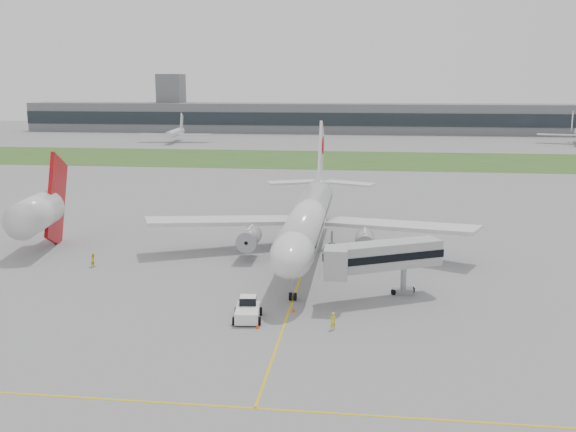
# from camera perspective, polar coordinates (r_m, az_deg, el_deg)

# --- Properties ---
(ground) EXTENTS (600.00, 600.00, 0.00)m
(ground) POSITION_cam_1_polar(r_m,az_deg,el_deg) (88.16, 1.56, -4.27)
(ground) COLOR slate
(ground) RESTS_ON ground
(apron_markings) EXTENTS (70.00, 70.00, 0.04)m
(apron_markings) POSITION_cam_1_polar(r_m,az_deg,el_deg) (83.39, 1.23, -5.22)
(apron_markings) COLOR gold
(apron_markings) RESTS_ON ground
(grass_strip) EXTENTS (600.00, 50.00, 0.02)m
(grass_strip) POSITION_cam_1_polar(r_m,az_deg,el_deg) (205.92, 4.79, 5.01)
(grass_strip) COLOR #2B5821
(grass_strip) RESTS_ON ground
(terminal_building) EXTENTS (320.00, 22.30, 14.00)m
(terminal_building) POSITION_cam_1_polar(r_m,az_deg,el_deg) (314.76, 5.64, 8.65)
(terminal_building) COLOR slate
(terminal_building) RESTS_ON ground
(control_tower) EXTENTS (12.00, 12.00, 56.00)m
(control_tower) POSITION_cam_1_polar(r_m,az_deg,el_deg) (332.04, -10.23, 7.47)
(control_tower) COLOR slate
(control_tower) RESTS_ON ground
(airliner) EXTENTS (48.13, 53.95, 17.88)m
(airliner) POSITION_cam_1_polar(r_m,az_deg,el_deg) (91.49, 1.87, -0.02)
(airliner) COLOR silver
(airliner) RESTS_ON ground
(pushback_tug) EXTENTS (3.34, 4.56, 2.20)m
(pushback_tug) POSITION_cam_1_polar(r_m,az_deg,el_deg) (68.22, -3.60, -8.31)
(pushback_tug) COLOR white
(pushback_tug) RESTS_ON ground
(jet_bridge) EXTENTS (13.81, 9.88, 6.77)m
(jet_bridge) POSITION_cam_1_polar(r_m,az_deg,el_deg) (73.54, 7.95, -3.63)
(jet_bridge) COLOR #A7A8AA
(jet_bridge) RESTS_ON ground
(safety_cone_left) EXTENTS (0.38, 0.38, 0.53)m
(safety_cone_left) POSITION_cam_1_polar(r_m,az_deg,el_deg) (65.85, -2.70, -9.76)
(safety_cone_left) COLOR #FF430D
(safety_cone_left) RESTS_ON ground
(safety_cone_right) EXTENTS (0.43, 0.43, 0.58)m
(safety_cone_right) POSITION_cam_1_polar(r_m,az_deg,el_deg) (70.27, 0.48, -8.29)
(safety_cone_right) COLOR #FF430D
(safety_cone_right) RESTS_ON ground
(ground_crew_near) EXTENTS (0.80, 0.77, 1.84)m
(ground_crew_near) POSITION_cam_1_polar(r_m,az_deg,el_deg) (65.44, 3.99, -9.30)
(ground_crew_near) COLOR yellow
(ground_crew_near) RESTS_ON ground
(ground_crew_far) EXTENTS (0.96, 1.10, 1.90)m
(ground_crew_far) POSITION_cam_1_polar(r_m,az_deg,el_deg) (90.40, -16.88, -3.76)
(ground_crew_far) COLOR yellow
(ground_crew_far) RESTS_ON ground
(neighbor_aircraft) EXTENTS (6.76, 18.41, 14.88)m
(neighbor_aircraft) POSITION_cam_1_polar(r_m,az_deg,el_deg) (100.12, -21.31, 0.34)
(neighbor_aircraft) COLOR #9E090D
(neighbor_aircraft) RESTS_ON ground
(distant_aircraft_left) EXTENTS (31.13, 28.06, 11.04)m
(distant_aircraft_left) POSITION_cam_1_polar(r_m,az_deg,el_deg) (268.42, -9.99, 6.47)
(distant_aircraft_left) COLOR silver
(distant_aircraft_left) RESTS_ON ground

